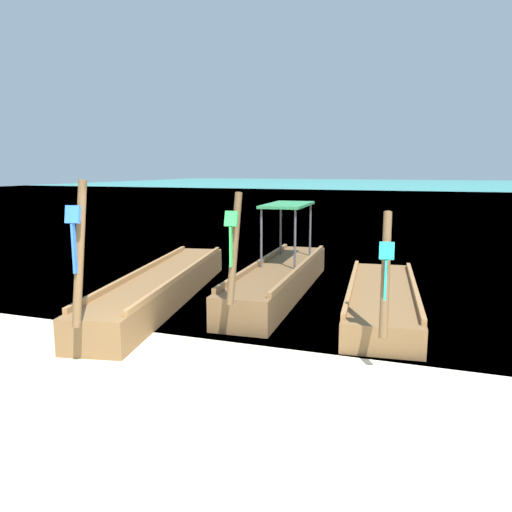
% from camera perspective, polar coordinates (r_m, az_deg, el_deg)
% --- Properties ---
extents(ground, '(120.00, 120.00, 0.00)m').
position_cam_1_polar(ground, '(6.67, -12.31, -14.87)').
color(ground, beige).
extents(sea_water, '(120.00, 120.00, 0.00)m').
position_cam_1_polar(sea_water, '(67.30, 17.05, 7.15)').
color(sea_water, '#2DB29E').
rests_on(sea_water, ground).
extents(longtail_boat_blue_ribbon, '(2.32, 7.04, 2.62)m').
position_cam_1_polar(longtail_boat_blue_ribbon, '(10.77, -10.54, -3.44)').
color(longtail_boat_blue_ribbon, brown).
rests_on(longtail_boat_blue_ribbon, ground).
extents(longtail_boat_green_ribbon, '(1.39, 6.31, 2.40)m').
position_cam_1_polar(longtail_boat_green_ribbon, '(11.16, 2.66, -2.49)').
color(longtail_boat_green_ribbon, brown).
rests_on(longtail_boat_green_ribbon, ground).
extents(longtail_boat_turquoise_ribbon, '(1.78, 5.63, 2.17)m').
position_cam_1_polar(longtail_boat_turquoise_ribbon, '(10.10, 14.08, -4.79)').
color(longtail_boat_turquoise_ribbon, brown).
rests_on(longtail_boat_turquoise_ribbon, ground).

